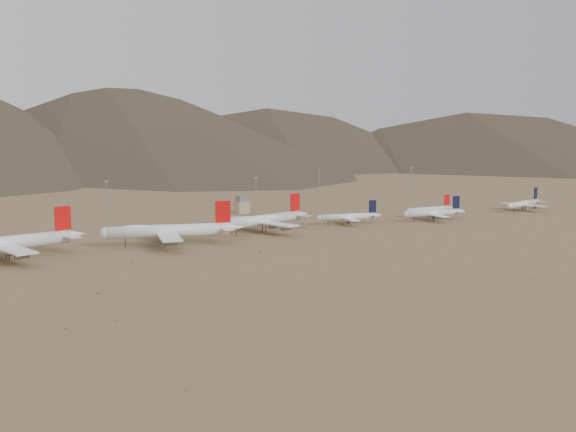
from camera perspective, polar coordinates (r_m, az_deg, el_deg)
ground at (r=435.87m, az=1.03°, el=-1.76°), size 3000.00×3000.00×0.00m
widebody_west at (r=402.33m, az=-19.47°, el=-1.82°), size 77.65×60.43×23.17m
widebody_centre at (r=424.00m, az=-8.48°, el=-1.04°), size 73.76×58.57×22.65m
widebody_east at (r=465.59m, az=-1.78°, el=-0.27°), size 68.82×53.99×20.71m
narrowbody_a at (r=498.76m, az=4.36°, el=-0.05°), size 43.12×31.86×14.55m
narrowbody_b at (r=522.16m, az=10.35°, el=0.22°), size 45.81×33.51×15.26m
narrowbody_c at (r=544.24m, az=10.07°, el=0.46°), size 41.05×29.39×13.54m
narrowbody_d at (r=589.06m, az=16.45°, el=0.85°), size 45.43×33.42×15.24m
control_tower at (r=551.97m, az=-3.32°, el=0.76°), size 8.00×8.00×12.00m
mast_west at (r=526.40m, az=-12.77°, el=1.22°), size 2.00×0.60×25.70m
mast_centre at (r=539.95m, az=-2.29°, el=1.56°), size 2.00×0.60×25.70m
mast_east at (r=614.65m, az=2.23°, el=2.29°), size 2.00×0.60×25.70m
mast_far_east at (r=640.02m, az=8.73°, el=2.42°), size 2.00×0.60×25.70m
desert_scrub at (r=393.52m, az=7.90°, el=-2.80°), size 415.35×184.05×0.91m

